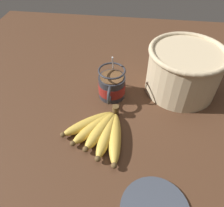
# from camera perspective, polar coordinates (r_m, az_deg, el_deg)

# --- Properties ---
(table) EXTENTS (1.37, 1.37, 0.04)m
(table) POSITION_cam_1_polar(r_m,az_deg,el_deg) (0.72, 0.62, -2.07)
(table) COLOR #422819
(table) RESTS_ON ground
(coffee_mug) EXTENTS (0.15, 0.09, 0.14)m
(coffee_mug) POSITION_cam_1_polar(r_m,az_deg,el_deg) (0.71, -0.05, 4.59)
(coffee_mug) COLOR #28282D
(coffee_mug) RESTS_ON table
(banana_bunch) EXTENTS (0.20, 0.18, 0.04)m
(banana_bunch) POSITION_cam_1_polar(r_m,az_deg,el_deg) (0.62, -2.83, -7.12)
(banana_bunch) COLOR #4C381E
(banana_bunch) RESTS_ON table
(woven_basket) EXTENTS (0.24, 0.24, 0.16)m
(woven_basket) POSITION_cam_1_polar(r_m,az_deg,el_deg) (0.75, 18.21, 8.36)
(woven_basket) COLOR tan
(woven_basket) RESTS_ON table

